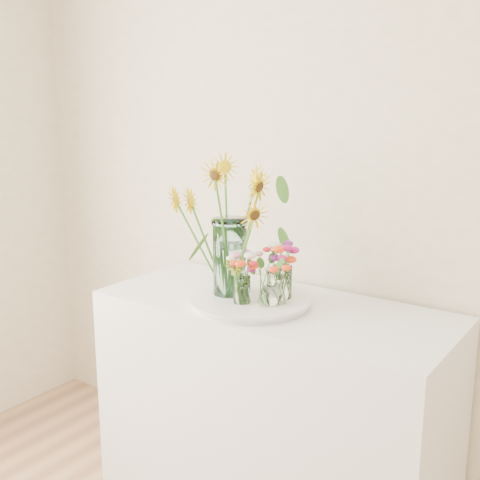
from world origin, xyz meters
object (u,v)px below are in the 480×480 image
at_px(counter, 272,409).
at_px(mason_jar, 230,257).
at_px(small_vase_a, 242,290).
at_px(small_vase_c, 282,282).
at_px(tray, 250,302).
at_px(small_vase_b, 271,288).

distance_m(counter, mason_jar, 0.65).
relative_size(counter, small_vase_a, 12.67).
xyz_separation_m(small_vase_a, small_vase_c, (0.09, 0.14, 0.01)).
distance_m(tray, small_vase_a, 0.10).
bearing_deg(small_vase_c, small_vase_a, -123.19).
bearing_deg(tray, mason_jar, -178.41).
bearing_deg(small_vase_b, counter, 115.21).
relative_size(tray, mason_jar, 1.47).
height_order(small_vase_b, small_vase_c, small_vase_c).
bearing_deg(counter, tray, -135.97).
relative_size(small_vase_a, small_vase_c, 0.84).
relative_size(tray, small_vase_c, 3.41).
relative_size(counter, mason_jar, 4.57).
distance_m(mason_jar, small_vase_a, 0.16).
bearing_deg(mason_jar, small_vase_a, -32.19).
relative_size(tray, small_vase_a, 4.07).
distance_m(mason_jar, small_vase_b, 0.22).
height_order(mason_jar, small_vase_c, mason_jar).
height_order(counter, small_vase_c, small_vase_c).
xyz_separation_m(counter, mason_jar, (-0.16, -0.07, 0.63)).
distance_m(counter, small_vase_a, 0.55).
xyz_separation_m(mason_jar, small_vase_c, (0.19, 0.07, -0.09)).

